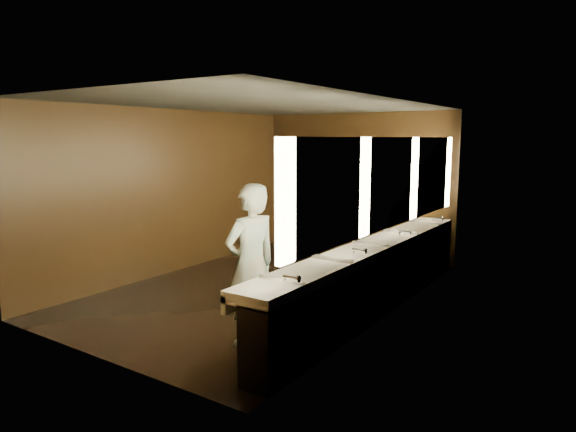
% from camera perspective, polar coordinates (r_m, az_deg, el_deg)
% --- Properties ---
extents(floor, '(6.00, 6.00, 0.00)m').
position_cam_1_polar(floor, '(8.00, -2.38, -8.16)').
color(floor, black).
rests_on(floor, ground).
extents(ceiling, '(4.00, 6.00, 0.02)m').
position_cam_1_polar(ceiling, '(7.67, -2.51, 12.30)').
color(ceiling, '#2D2D2B').
rests_on(ceiling, wall_back).
extents(wall_back, '(4.00, 0.02, 2.80)m').
position_cam_1_polar(wall_back, '(10.27, 7.53, 3.49)').
color(wall_back, black).
rests_on(wall_back, floor).
extents(wall_front, '(4.00, 0.02, 2.80)m').
position_cam_1_polar(wall_front, '(5.60, -20.92, -1.29)').
color(wall_front, black).
rests_on(wall_front, floor).
extents(wall_left, '(0.02, 6.00, 2.80)m').
position_cam_1_polar(wall_left, '(9.03, -12.74, 2.65)').
color(wall_left, black).
rests_on(wall_left, floor).
extents(wall_right, '(0.02, 6.00, 2.80)m').
position_cam_1_polar(wall_right, '(6.73, 11.42, 0.70)').
color(wall_right, black).
rests_on(wall_right, floor).
extents(sink_counter, '(0.55, 5.40, 1.01)m').
position_cam_1_polar(sink_counter, '(6.99, 9.62, -6.53)').
color(sink_counter, black).
rests_on(sink_counter, floor).
extents(mirror_band, '(0.06, 5.03, 1.15)m').
position_cam_1_polar(mirror_band, '(6.70, 11.36, 3.68)').
color(mirror_band, '#FBEDB5').
rests_on(mirror_band, wall_right).
extents(person, '(0.61, 0.76, 1.83)m').
position_cam_1_polar(person, '(5.75, -4.14, -5.44)').
color(person, '#92CCDA').
rests_on(person, floor).
extents(trash_bin, '(0.42, 0.42, 0.53)m').
position_cam_1_polar(trash_bin, '(5.69, -0.01, -12.41)').
color(trash_bin, black).
rests_on(trash_bin, floor).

